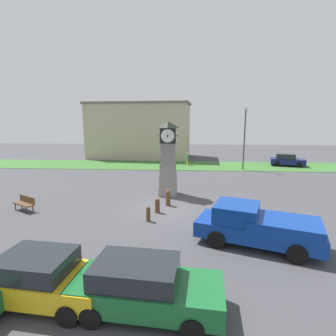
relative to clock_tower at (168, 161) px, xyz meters
name	(u,v)px	position (x,y,z in m)	size (l,w,h in m)	color
ground_plane	(165,209)	(-0.01, -3.38, -2.64)	(87.74, 87.74, 0.00)	#424247
clock_tower	(168,161)	(0.00, 0.00, 0.00)	(1.60, 1.54, 5.54)	gray
bollard_near_tower	(148,214)	(-0.78, -5.38, -2.19)	(0.24, 0.24, 0.87)	brown
bollard_mid_row	(157,205)	(-0.41, -3.95, -2.17)	(0.30, 0.30, 0.93)	brown
bollard_far_row	(168,198)	(0.16, -2.59, -2.08)	(0.32, 0.32, 1.09)	brown
car_near_tower	(43,277)	(-3.18, -12.10, -1.85)	(4.08, 2.30, 1.54)	gold
car_by_building	(144,286)	(0.07, -12.37, -1.83)	(4.64, 2.27, 1.58)	#19602D
car_far_lot	(287,160)	(13.76, 13.29, -1.85)	(4.24, 2.85, 1.55)	navy
pickup_truck	(257,226)	(4.54, -7.88, -1.70)	(5.81, 3.79, 1.85)	navy
bench	(25,202)	(-8.80, -4.12, -2.11)	(1.66, 1.23, 0.90)	brown
pedestrian_near_bench	(187,158)	(1.57, 12.78, -1.72)	(0.30, 0.43, 1.61)	gold
street_lamp_near_road	(245,135)	(7.86, 10.42, 1.32)	(0.50, 0.24, 6.91)	#333338
warehouse_blue_far	(140,130)	(-5.50, 19.86, 1.41)	(15.43, 8.60, 8.07)	#B7A88E
grass_verge_far	(143,165)	(-3.96, 12.70, -2.62)	(52.64, 6.38, 0.04)	#386B2D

